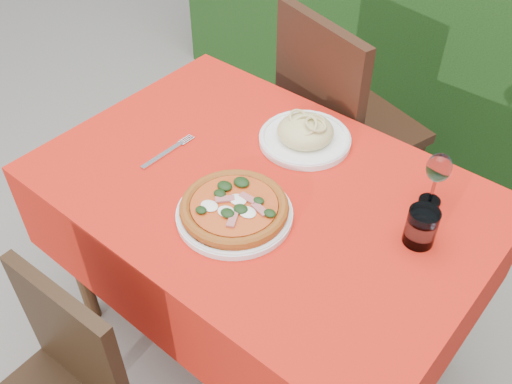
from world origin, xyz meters
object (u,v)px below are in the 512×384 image
Objects in this scene: pizza_plate at (234,209)px; water_glass at (421,228)px; chair_far at (337,118)px; pasta_plate at (305,134)px; wine_glass at (439,170)px; fork at (163,155)px.

water_glass is (0.41, 0.23, 0.02)m from pizza_plate.
pasta_plate is (0.12, -0.39, 0.21)m from chair_far.
pasta_plate is at bearing 123.47° from chair_far.
pasta_plate is at bearing 97.24° from pizza_plate.
water_glass is 0.63× the size of wine_glass.
wine_glass is (0.37, 0.38, 0.09)m from pizza_plate.
pasta_plate is 1.72× the size of wine_glass.
pasta_plate is 1.29× the size of fork.
chair_far is at bearing 137.37° from water_glass.
water_glass is at bearing -17.53° from pasta_plate.
wine_glass is 0.75× the size of fork.
pizza_plate is 2.25× the size of wine_glass.
pizza_plate is 1.69× the size of fork.
wine_glass is at bearing 106.31° from water_glass.
water_glass is at bearing -73.69° from wine_glass.
chair_far reaches higher than pizza_plate.
chair_far reaches higher than pasta_plate.
water_glass is 0.77m from fork.
pasta_plate reaches higher than pizza_plate.
fork is at bearing -154.72° from wine_glass.
pizza_plate is 0.38m from pasta_plate.
fork is at bearing -166.41° from water_glass.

